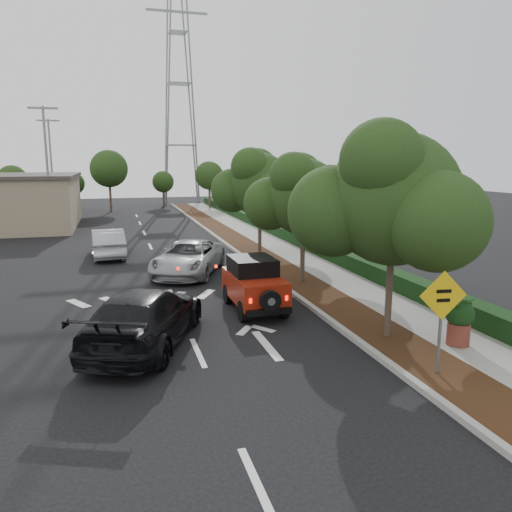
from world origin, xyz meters
name	(u,v)px	position (x,y,z in m)	size (l,w,h in m)	color
ground	(198,353)	(0.00, 0.00, 0.00)	(120.00, 120.00, 0.00)	black
curb	(247,260)	(4.60, 12.00, 0.07)	(0.20, 70.00, 0.15)	#9E9B93
planting_strip	(265,259)	(5.60, 12.00, 0.06)	(1.80, 70.00, 0.12)	black
sidewalk	(298,257)	(7.50, 12.00, 0.06)	(2.00, 70.00, 0.12)	gray
hedge	(322,250)	(8.90, 12.00, 0.40)	(0.80, 70.00, 0.80)	black
transmission_tower	(182,204)	(6.00, 48.00, 0.00)	(7.00, 4.00, 28.00)	slate
street_tree_near	(387,339)	(5.60, -0.50, 0.00)	(3.80, 3.80, 5.92)	#193311
street_tree_mid	(302,284)	(5.60, 6.50, 0.00)	(3.20, 3.20, 5.32)	#193311
street_tree_far	(260,257)	(5.60, 13.00, 0.00)	(3.40, 3.40, 5.62)	#193311
light_pole_a	(52,233)	(-6.50, 26.00, 0.00)	(2.00, 0.22, 9.00)	slate
light_pole_b	(55,216)	(-7.50, 38.00, 0.00)	(2.00, 0.22, 9.00)	slate
red_jeep	(253,283)	(2.59, 3.59, 0.95)	(1.67, 3.67, 1.87)	black
silver_suv_ahead	(188,258)	(1.18, 9.80, 0.77)	(2.55, 5.54, 1.54)	#96989D
black_suv_oncoming	(145,317)	(-1.35, 1.01, 0.83)	(2.33, 5.74, 1.67)	black
silver_sedan_oncoming	(108,243)	(-2.46, 15.24, 0.78)	(1.65, 4.74, 1.56)	#ADAFB5
speed_hump_sign	(442,308)	(5.40, -3.23, 1.77)	(1.20, 0.18, 2.56)	slate
terracotta_planter	(460,317)	(7.13, -1.73, 0.92)	(0.79, 0.79, 1.37)	brown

